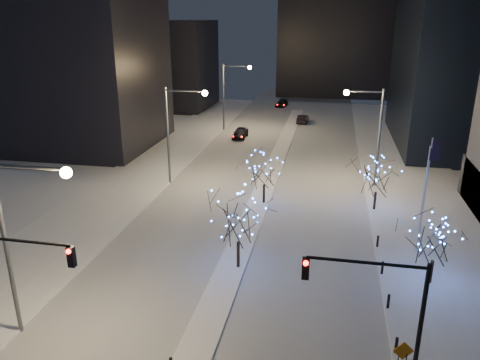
% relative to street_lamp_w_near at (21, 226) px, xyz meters
% --- Properties ---
extents(road, '(20.00, 130.00, 0.02)m').
position_rel_street_lamp_w_near_xyz_m(road, '(8.94, 33.00, -6.49)').
color(road, '#B3B9C3').
rests_on(road, ground).
extents(median, '(2.00, 80.00, 0.15)m').
position_rel_street_lamp_w_near_xyz_m(median, '(8.94, 28.00, -6.42)').
color(median, white).
rests_on(median, ground).
extents(east_sidewalk, '(10.00, 90.00, 0.15)m').
position_rel_street_lamp_w_near_xyz_m(east_sidewalk, '(23.94, 18.00, -6.42)').
color(east_sidewalk, white).
rests_on(east_sidewalk, ground).
extents(west_sidewalk, '(8.00, 90.00, 0.15)m').
position_rel_street_lamp_w_near_xyz_m(west_sidewalk, '(-5.06, 18.00, -6.42)').
color(west_sidewalk, white).
rests_on(west_sidewalk, ground).
extents(filler_west_near, '(22.00, 18.00, 24.00)m').
position_rel_street_lamp_w_near_xyz_m(filler_west_near, '(-19.06, 38.00, 5.50)').
color(filler_west_near, black).
rests_on(filler_west_near, ground).
extents(filler_west_far, '(18.00, 16.00, 16.00)m').
position_rel_street_lamp_w_near_xyz_m(filler_west_far, '(-17.06, 68.00, 1.50)').
color(filler_west_far, black).
rests_on(filler_west_far, ground).
extents(street_lamp_w_near, '(4.40, 0.56, 10.00)m').
position_rel_street_lamp_w_near_xyz_m(street_lamp_w_near, '(0.00, 0.00, 0.00)').
color(street_lamp_w_near, '#595E66').
rests_on(street_lamp_w_near, ground).
extents(street_lamp_w_mid, '(4.40, 0.56, 10.00)m').
position_rel_street_lamp_w_near_xyz_m(street_lamp_w_mid, '(0.00, 25.00, 0.00)').
color(street_lamp_w_mid, '#595E66').
rests_on(street_lamp_w_mid, ground).
extents(street_lamp_w_far, '(4.40, 0.56, 10.00)m').
position_rel_street_lamp_w_near_xyz_m(street_lamp_w_far, '(0.00, 50.00, 0.00)').
color(street_lamp_w_far, '#595E66').
rests_on(street_lamp_w_far, ground).
extents(street_lamp_east, '(3.90, 0.56, 10.00)m').
position_rel_street_lamp_w_near_xyz_m(street_lamp_east, '(19.02, 28.00, -0.05)').
color(street_lamp_east, '#595E66').
rests_on(street_lamp_east, ground).
extents(traffic_signal_west, '(5.26, 0.43, 7.00)m').
position_rel_street_lamp_w_near_xyz_m(traffic_signal_west, '(0.50, -2.00, -1.74)').
color(traffic_signal_west, black).
rests_on(traffic_signal_west, ground).
extents(traffic_signal_east, '(5.26, 0.43, 7.00)m').
position_rel_street_lamp_w_near_xyz_m(traffic_signal_east, '(17.88, -1.00, -1.74)').
color(traffic_signal_east, black).
rests_on(traffic_signal_east, ground).
extents(flagpoles, '(1.35, 2.60, 8.00)m').
position_rel_street_lamp_w_near_xyz_m(flagpoles, '(22.30, 15.25, -1.70)').
color(flagpoles, silver).
rests_on(flagpoles, east_sidewalk).
extents(bollards, '(0.16, 12.16, 0.90)m').
position_rel_street_lamp_w_near_xyz_m(bollards, '(19.14, 8.00, -5.90)').
color(bollards, black).
rests_on(bollards, east_sidewalk).
extents(car_near, '(1.87, 4.50, 1.52)m').
position_rel_street_lamp_w_near_xyz_m(car_near, '(2.43, 45.47, -5.74)').
color(car_near, black).
rests_on(car_near, ground).
extents(car_mid, '(1.85, 4.32, 1.38)m').
position_rel_street_lamp_w_near_xyz_m(car_mid, '(10.59, 57.39, -5.81)').
color(car_mid, black).
rests_on(car_mid, ground).
extents(car_far, '(2.38, 4.60, 1.28)m').
position_rel_street_lamp_w_near_xyz_m(car_far, '(5.51, 71.78, -5.86)').
color(car_far, black).
rests_on(car_far, ground).
extents(holiday_tree_median_near, '(5.83, 5.83, 5.56)m').
position_rel_street_lamp_w_near_xyz_m(holiday_tree_median_near, '(9.44, 9.06, -2.79)').
color(holiday_tree_median_near, black).
rests_on(holiday_tree_median_near, median).
extents(holiday_tree_median_far, '(4.25, 4.25, 4.92)m').
position_rel_street_lamp_w_near_xyz_m(holiday_tree_median_far, '(9.44, 21.18, -3.16)').
color(holiday_tree_median_far, black).
rests_on(holiday_tree_median_far, median).
extents(holiday_tree_plaza_near, '(4.81, 4.81, 4.67)m').
position_rel_street_lamp_w_near_xyz_m(holiday_tree_plaza_near, '(22.10, 9.48, -3.36)').
color(holiday_tree_plaza_near, black).
rests_on(holiday_tree_plaza_near, east_sidewalk).
extents(holiday_tree_plaza_far, '(5.15, 5.15, 5.16)m').
position_rel_street_lamp_w_near_xyz_m(holiday_tree_plaza_far, '(19.44, 21.53, -3.13)').
color(holiday_tree_plaza_far, black).
rests_on(holiday_tree_plaza_far, east_sidewalk).
extents(construction_sign, '(1.02, 0.21, 1.70)m').
position_rel_street_lamp_w_near_xyz_m(construction_sign, '(19.24, 0.68, -5.33)').
color(construction_sign, black).
rests_on(construction_sign, east_sidewalk).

